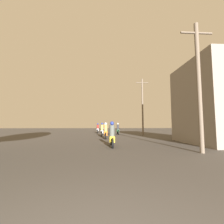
% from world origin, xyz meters
% --- Properties ---
extents(motorcycle_yellow, '(0.60, 1.93, 1.53)m').
position_xyz_m(motorcycle_yellow, '(0.63, 8.26, 0.61)').
color(motorcycle_yellow, black).
rests_on(motorcycle_yellow, ground_plane).
extents(motorcycle_orange, '(0.60, 1.92, 1.54)m').
position_xyz_m(motorcycle_orange, '(0.34, 13.51, 0.62)').
color(motorcycle_orange, black).
rests_on(motorcycle_orange, ground_plane).
extents(motorcycle_white, '(0.60, 2.13, 1.57)m').
position_xyz_m(motorcycle_white, '(-0.04, 16.93, 0.63)').
color(motorcycle_white, black).
rests_on(motorcycle_white, ground_plane).
extents(motorcycle_green, '(0.60, 1.94, 1.58)m').
position_xyz_m(motorcycle_green, '(2.11, 19.67, 0.63)').
color(motorcycle_green, black).
rests_on(motorcycle_green, ground_plane).
extents(motorcycle_silver, '(0.60, 2.14, 1.57)m').
position_xyz_m(motorcycle_silver, '(-0.78, 23.48, 0.63)').
color(motorcycle_silver, black).
rests_on(motorcycle_silver, ground_plane).
extents(motorcycle_blue, '(0.60, 2.00, 1.62)m').
position_xyz_m(motorcycle_blue, '(0.31, 25.74, 0.65)').
color(motorcycle_blue, black).
rests_on(motorcycle_blue, ground_plane).
extents(building_right_near, '(4.25, 5.14, 5.81)m').
position_xyz_m(building_right_near, '(8.17, 9.26, 2.91)').
color(building_right_near, gray).
rests_on(building_right_near, ground_plane).
extents(utility_pole_near, '(1.60, 0.20, 6.39)m').
position_xyz_m(utility_pole_near, '(4.72, 5.93, 3.35)').
color(utility_pole_near, '#6B5B4C').
rests_on(utility_pole_near, ground_plane).
extents(utility_pole_far, '(1.60, 0.20, 7.29)m').
position_xyz_m(utility_pole_far, '(5.13, 17.89, 3.81)').
color(utility_pole_far, '#6B5B4C').
rests_on(utility_pole_far, ground_plane).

